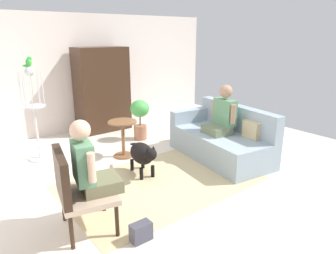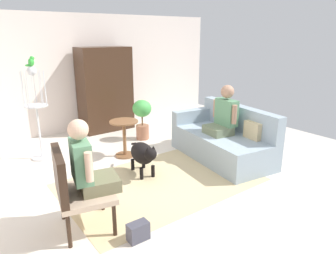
% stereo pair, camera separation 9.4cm
% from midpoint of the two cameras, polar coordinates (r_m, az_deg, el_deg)
% --- Properties ---
extents(ground_plane, '(7.64, 7.64, 0.00)m').
position_cam_midpoint_polar(ground_plane, '(4.85, -1.72, -8.78)').
color(ground_plane, beige).
extents(back_wall, '(6.97, 0.12, 2.51)m').
position_cam_midpoint_polar(back_wall, '(7.18, -16.86, 9.41)').
color(back_wall, silver).
rests_on(back_wall, ground).
extents(area_rug, '(2.76, 1.82, 0.01)m').
position_cam_midpoint_polar(area_rug, '(4.62, -1.94, -10.09)').
color(area_rug, '#C6B284').
rests_on(area_rug, ground).
extents(couch, '(1.16, 1.96, 0.90)m').
position_cam_midpoint_polar(couch, '(5.50, 9.36, -2.29)').
color(couch, '#8EA0AD').
rests_on(couch, ground).
extents(armchair, '(0.69, 0.76, 0.94)m').
position_cam_midpoint_polar(armchair, '(3.50, -17.51, -10.39)').
color(armchair, black).
rests_on(armchair, ground).
extents(person_on_couch, '(0.49, 0.58, 0.83)m').
position_cam_midpoint_polar(person_on_couch, '(5.32, 9.48, 2.31)').
color(person_on_couch, '#677356').
extents(person_on_armchair, '(0.54, 0.54, 0.82)m').
position_cam_midpoint_polar(person_on_armchair, '(3.43, -15.10, -6.72)').
color(person_on_armchair, '#696547').
extents(round_end_table, '(0.50, 0.50, 0.65)m').
position_cam_midpoint_polar(round_end_table, '(5.47, -8.77, -1.52)').
color(round_end_table, brown).
rests_on(round_end_table, ground).
extents(dog, '(0.39, 0.84, 0.56)m').
position_cam_midpoint_polar(dog, '(4.74, -5.26, -4.94)').
color(dog, black).
rests_on(dog, ground).
extents(bird_cage_stand, '(0.38, 0.38, 1.59)m').
position_cam_midpoint_polar(bird_cage_stand, '(5.65, -23.73, 1.92)').
color(bird_cage_stand, silver).
rests_on(bird_cage_stand, ground).
extents(parrot, '(0.17, 0.10, 0.16)m').
position_cam_midpoint_polar(parrot, '(5.51, -24.73, 10.84)').
color(parrot, green).
rests_on(parrot, bird_cage_stand).
extents(potted_plant, '(0.38, 0.38, 0.82)m').
position_cam_midpoint_polar(potted_plant, '(6.31, -5.61, 2.14)').
color(potted_plant, '#996047').
rests_on(potted_plant, ground).
extents(armoire_cabinet, '(1.12, 0.56, 1.82)m').
position_cam_midpoint_polar(armoire_cabinet, '(7.00, -12.39, 6.72)').
color(armoire_cabinet, '#382316').
rests_on(armoire_cabinet, ground).
extents(handbag, '(0.23, 0.13, 0.20)m').
position_cam_midpoint_polar(handbag, '(3.45, -5.80, -18.65)').
color(handbag, '#3F3F4C').
rests_on(handbag, ground).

